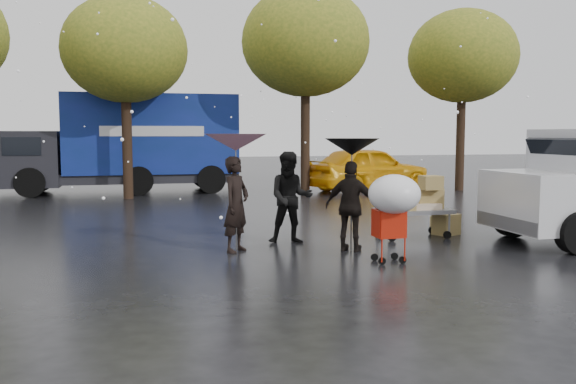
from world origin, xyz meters
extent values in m
plane|color=black|center=(0.00, 0.00, 0.00)|extent=(90.00, 90.00, 0.00)
imported|color=black|center=(-1.54, 0.24, 0.86)|extent=(0.72, 0.74, 1.71)
imported|color=black|center=(-0.39, 0.82, 0.89)|extent=(0.98, 0.84, 1.77)
imported|color=black|center=(0.47, -0.22, 0.81)|extent=(1.01, 0.87, 1.63)
cylinder|color=#4C4C4C|center=(-1.54, 0.24, 0.98)|extent=(0.02, 0.02, 1.96)
cone|color=#CA5383|center=(-1.54, 0.24, 1.96)|extent=(1.10, 1.10, 0.30)
sphere|color=#4C4C4C|center=(-1.54, 0.24, 1.99)|extent=(0.06, 0.06, 0.06)
cylinder|color=#4C4C4C|center=(0.47, -0.22, 0.94)|extent=(0.02, 0.02, 1.88)
cone|color=black|center=(0.47, -0.22, 1.88)|extent=(0.97, 0.97, 0.30)
sphere|color=#4C4C4C|center=(0.47, -0.22, 1.91)|extent=(0.06, 0.06, 0.06)
cube|color=slate|center=(2.19, 0.82, 0.55)|extent=(1.50, 0.80, 0.08)
cylinder|color=slate|center=(1.44, 0.82, 0.80)|extent=(0.04, 0.04, 0.60)
cube|color=olive|center=(2.54, 0.92, 0.79)|extent=(0.55, 0.45, 0.40)
cube|color=olive|center=(1.89, 0.72, 0.77)|extent=(0.45, 0.40, 0.35)
cube|color=olive|center=(2.49, 0.67, 1.13)|extent=(0.40, 0.35, 0.28)
cube|color=tan|center=(2.24, 0.82, 0.65)|extent=(0.90, 0.55, 0.12)
cylinder|color=black|center=(1.59, 0.50, 0.08)|extent=(0.16, 0.05, 0.16)
cylinder|color=black|center=(1.59, 1.14, 0.08)|extent=(0.16, 0.05, 0.16)
cylinder|color=black|center=(2.79, 0.50, 0.08)|extent=(0.16, 0.05, 0.16)
cylinder|color=black|center=(2.79, 1.14, 0.08)|extent=(0.16, 0.05, 0.16)
cube|color=#B91C0A|center=(0.74, -1.28, 0.65)|extent=(0.47, 0.41, 0.45)
cylinder|color=#B91C0A|center=(0.74, -1.47, 1.02)|extent=(0.42, 0.02, 0.02)
cylinder|color=#4C4C4C|center=(0.74, -1.47, 0.95)|extent=(0.02, 0.02, 0.60)
ellipsoid|color=white|center=(0.74, -1.47, 1.15)|extent=(0.84, 0.84, 0.63)
cylinder|color=black|center=(0.56, -1.44, 0.06)|extent=(0.12, 0.04, 0.12)
cylinder|color=black|center=(0.56, -1.12, 0.06)|extent=(0.12, 0.04, 0.12)
cylinder|color=black|center=(0.92, -1.44, 0.06)|extent=(0.12, 0.04, 0.12)
cylinder|color=black|center=(0.92, -1.12, 0.06)|extent=(0.12, 0.04, 0.12)
cube|color=silver|center=(4.02, -0.51, 0.85)|extent=(1.20, 1.95, 1.10)
cube|color=black|center=(4.57, -0.51, 1.70)|extent=(0.37, 1.70, 0.67)
cube|color=slate|center=(3.47, -0.51, 0.45)|extent=(0.12, 1.90, 0.25)
cylinder|color=black|center=(4.22, 0.44, 0.38)|extent=(0.76, 0.28, 0.76)
cube|color=navy|center=(-2.66, 12.23, 2.10)|extent=(6.00, 2.50, 2.80)
cube|color=black|center=(-6.86, 12.23, 1.25)|extent=(2.20, 2.40, 1.90)
cube|color=black|center=(-3.66, 12.23, 0.55)|extent=(8.00, 2.30, 0.35)
cube|color=silver|center=(-2.66, 10.97, 2.20)|extent=(3.50, 0.03, 0.35)
cylinder|color=black|center=(-6.66, 11.08, 0.50)|extent=(1.00, 0.30, 1.00)
cylinder|color=black|center=(-6.66, 13.38, 0.50)|extent=(1.00, 0.30, 1.00)
cylinder|color=black|center=(-0.66, 11.08, 0.50)|extent=(1.00, 0.30, 1.00)
cylinder|color=black|center=(-0.66, 13.38, 0.50)|extent=(1.00, 0.30, 1.00)
cube|color=olive|center=(3.03, 0.99, 0.22)|extent=(0.60, 0.54, 0.44)
cube|color=olive|center=(3.11, 1.35, 0.16)|extent=(0.45, 0.37, 0.32)
imported|color=#EDA40C|center=(5.07, 10.54, 0.83)|extent=(5.22, 3.33, 1.65)
cylinder|color=black|center=(-3.50, 10.00, 2.24)|extent=(0.32, 0.32, 4.48)
ellipsoid|color=#495E1A|center=(-3.50, 10.00, 4.80)|extent=(4.00, 4.00, 3.40)
cylinder|color=black|center=(2.50, 10.00, 2.45)|extent=(0.32, 0.32, 4.90)
ellipsoid|color=#495E1A|center=(2.50, 10.00, 5.25)|extent=(4.40, 4.40, 3.74)
cylinder|color=black|center=(8.50, 10.00, 2.31)|extent=(0.32, 0.32, 4.62)
ellipsoid|color=#495E1A|center=(8.50, 10.00, 4.95)|extent=(4.00, 4.00, 3.40)
camera|label=1|loc=(-3.29, -10.45, 2.11)|focal=38.00mm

